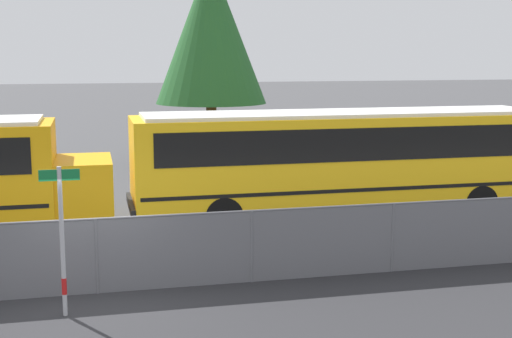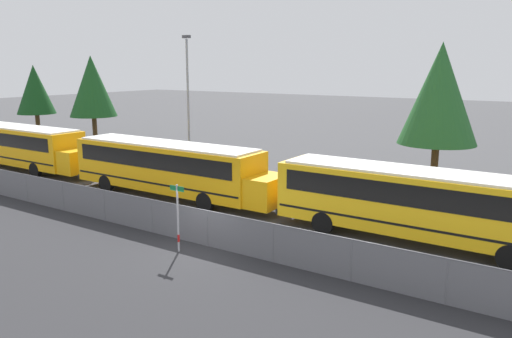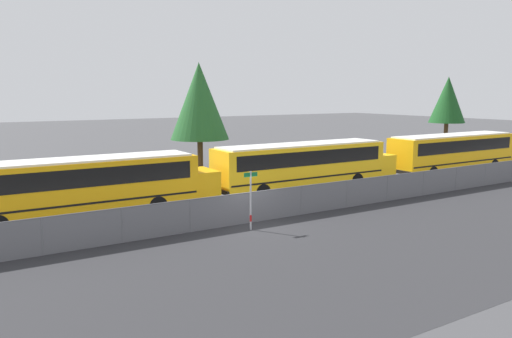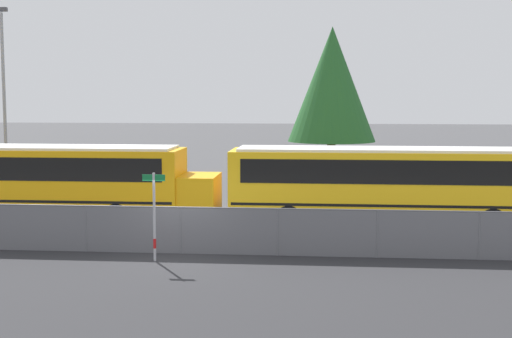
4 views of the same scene
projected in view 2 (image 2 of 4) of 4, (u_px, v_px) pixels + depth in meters
name	position (u px, v px, depth m)	size (l,w,h in m)	color
ground_plane	(208.00, 246.00, 20.36)	(200.00, 200.00, 0.00)	#424244
road_strip	(87.00, 303.00, 15.44)	(102.31, 12.00, 0.01)	#2B2B2D
fence	(208.00, 228.00, 20.20)	(68.38, 0.07, 1.53)	#9EA0A5
school_bus_0	(20.00, 144.00, 35.27)	(13.42, 2.54, 3.06)	orange
school_bus_1	(170.00, 165.00, 27.57)	(13.42, 2.54, 3.06)	orange
school_bus_2	(425.00, 201.00, 20.28)	(13.42, 2.54, 3.06)	yellow
street_sign	(178.00, 216.00, 19.48)	(0.70, 0.09, 2.72)	#B7B7BC
light_pole	(188.00, 97.00, 35.09)	(0.60, 0.24, 9.29)	gray
tree_0	(92.00, 86.00, 47.37)	(4.42, 4.42, 8.21)	#51381E
tree_1	(35.00, 90.00, 51.29)	(3.83, 3.83, 7.33)	#51381E
tree_2	(440.00, 94.00, 29.60)	(4.64, 4.64, 8.61)	#51381E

